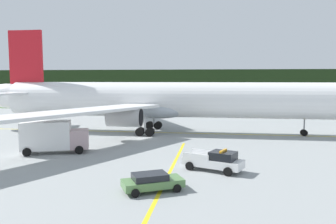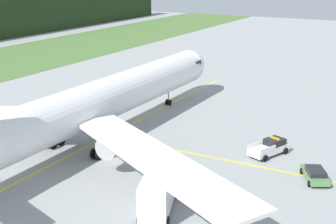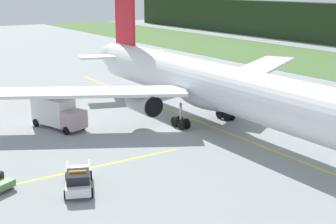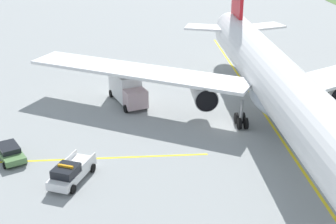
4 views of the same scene
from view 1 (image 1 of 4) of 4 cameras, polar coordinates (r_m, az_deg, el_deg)
ground at (r=46.07m, az=-4.43°, el=-4.39°), size 320.00×320.00×0.00m
grass_verge at (r=99.67m, az=2.44°, el=1.10°), size 320.00×31.02×0.04m
distant_tree_line at (r=127.64m, az=3.74°, el=4.64°), size 288.00×6.03×11.30m
taxiway_centerline_main at (r=50.11m, az=0.76°, el=-3.54°), size 78.64×0.39×0.01m
taxiway_centerline_spur at (r=29.76m, az=0.36°, el=-10.02°), size 0.33×25.72×0.01m
airliner at (r=49.67m, az=-0.14°, el=1.99°), size 58.65×52.91×15.45m
ops_pickup_truck at (r=30.02m, az=7.98°, el=-8.17°), size 5.57×3.78×1.94m
catering_truck at (r=38.58m, az=-18.92°, el=-3.91°), size 7.37×4.64×3.63m
staff_car at (r=24.71m, az=-2.73°, el=-11.66°), size 4.70×3.64×1.30m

